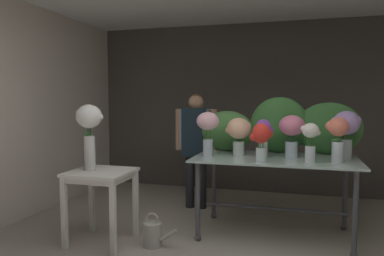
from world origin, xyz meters
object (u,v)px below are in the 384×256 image
object	(u,v)px
vase_scarlet_snapdragons	(261,138)
vase_violet_ranunculus	(264,134)
vase_peach_hydrangea	(239,132)
vase_ivory_roses	(310,139)
vase_lilac_lilies	(346,128)
florist	(196,139)
side_table_white	(101,182)
display_table_glass	(275,170)
vase_blush_peonies	(208,126)
vase_white_roses_tall	(89,127)
vase_coral_anemones	(338,135)
watering_can	(153,234)
vase_rosy_tulips	(291,130)

from	to	relation	value
vase_scarlet_snapdragons	vase_violet_ranunculus	size ratio (longest dim) A/B	0.94
vase_peach_hydrangea	vase_ivory_roses	bearing A→B (deg)	-18.84
vase_ivory_roses	vase_lilac_lilies	bearing A→B (deg)	42.73
vase_scarlet_snapdragons	florist	bearing A→B (deg)	131.89
side_table_white	vase_scarlet_snapdragons	xyz separation A→B (m)	(1.57, 0.36, 0.45)
display_table_glass	vase_lilac_lilies	world-z (taller)	vase_lilac_lilies
display_table_glass	vase_blush_peonies	size ratio (longest dim) A/B	3.54
display_table_glass	vase_white_roses_tall	bearing A→B (deg)	-158.77
display_table_glass	vase_peach_hydrangea	xyz separation A→B (m)	(-0.39, 0.03, 0.40)
vase_blush_peonies	vase_lilac_lilies	xyz separation A→B (m)	(1.42, 0.22, -0.00)
side_table_white	vase_coral_anemones	bearing A→B (deg)	13.31
display_table_glass	vase_blush_peonies	xyz separation A→B (m)	(-0.71, -0.11, 0.46)
vase_peach_hydrangea	side_table_white	bearing A→B (deg)	-150.61
vase_ivory_roses	watering_can	xyz separation A→B (m)	(-1.49, -0.43, -0.96)
vase_lilac_lilies	vase_white_roses_tall	distance (m)	2.65
display_table_glass	vase_violet_ranunculus	world-z (taller)	vase_violet_ranunculus
vase_ivory_roses	vase_coral_anemones	bearing A→B (deg)	14.47
vase_scarlet_snapdragons	vase_lilac_lilies	xyz separation A→B (m)	(0.83, 0.45, 0.09)
side_table_white	vase_blush_peonies	size ratio (longest dim) A/B	1.55
side_table_white	vase_ivory_roses	size ratio (longest dim) A/B	1.92
florist	vase_peach_hydrangea	distance (m)	1.00
vase_peach_hydrangea	vase_lilac_lilies	xyz separation A→B (m)	(1.10, 0.08, 0.06)
vase_ivory_roses	vase_rosy_tulips	size ratio (longest dim) A/B	0.86
vase_peach_hydrangea	vase_white_roses_tall	xyz separation A→B (m)	(-1.42, -0.73, 0.07)
watering_can	vase_scarlet_snapdragons	bearing A→B (deg)	17.11
vase_scarlet_snapdragons	vase_white_roses_tall	size ratio (longest dim) A/B	0.57
vase_lilac_lilies	vase_rosy_tulips	bearing A→B (deg)	-171.59
side_table_white	vase_white_roses_tall	world-z (taller)	vase_white_roses_tall
vase_ivory_roses	vase_scarlet_snapdragons	size ratio (longest dim) A/B	1.01
florist	vase_scarlet_snapdragons	bearing A→B (deg)	-48.11
vase_lilac_lilies	vase_rosy_tulips	distance (m)	0.55
florist	vase_white_roses_tall	distance (m)	1.63
vase_ivory_roses	vase_coral_anemones	distance (m)	0.27
vase_peach_hydrangea	vase_rosy_tulips	distance (m)	0.56
display_table_glass	side_table_white	distance (m)	1.83
florist	watering_can	bearing A→B (deg)	-92.55
vase_coral_anemones	vase_violet_ranunculus	bearing A→B (deg)	169.93
vase_blush_peonies	vase_violet_ranunculus	world-z (taller)	vase_blush_peonies
display_table_glass	vase_white_roses_tall	distance (m)	2.00
vase_coral_anemones	vase_violet_ranunculus	world-z (taller)	vase_coral_anemones
vase_scarlet_snapdragons	vase_coral_anemones	size ratio (longest dim) A/B	0.86
vase_blush_peonies	florist	bearing A→B (deg)	113.47
display_table_glass	vase_blush_peonies	distance (m)	0.86
watering_can	vase_white_roses_tall	bearing A→B (deg)	-175.69
florist	vase_coral_anemones	distance (m)	1.92
vase_blush_peonies	watering_can	distance (m)	1.26
display_table_glass	vase_lilac_lilies	size ratio (longest dim) A/B	3.41
vase_blush_peonies	vase_violet_ranunculus	size ratio (longest dim) A/B	1.18
side_table_white	vase_blush_peonies	world-z (taller)	vase_blush_peonies
vase_coral_anemones	vase_white_roses_tall	bearing A→B (deg)	-167.34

